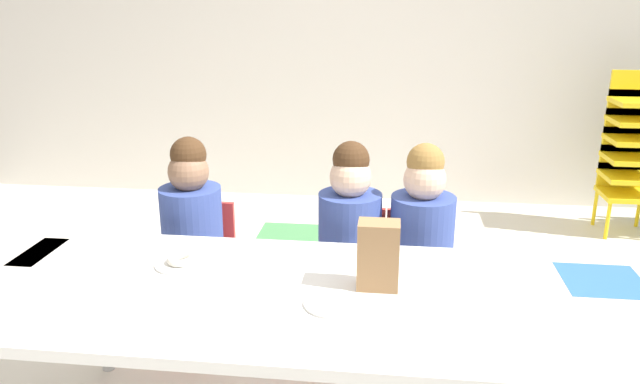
% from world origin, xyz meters
% --- Properties ---
extents(ground_plane, '(6.23, 4.49, 0.02)m').
position_xyz_m(ground_plane, '(0.00, 0.00, -0.01)').
color(ground_plane, silver).
extents(back_wall, '(6.23, 0.10, 2.57)m').
position_xyz_m(back_wall, '(0.00, 2.25, 1.29)').
color(back_wall, beige).
rests_on(back_wall, ground_plane).
extents(craft_table, '(1.68, 0.83, 0.59)m').
position_xyz_m(craft_table, '(-0.19, -0.56, 0.54)').
color(craft_table, white).
rests_on(craft_table, ground_plane).
extents(seated_child_near_camera, '(0.32, 0.31, 0.92)m').
position_xyz_m(seated_child_near_camera, '(-0.65, 0.08, 0.55)').
color(seated_child_near_camera, red).
rests_on(seated_child_near_camera, ground_plane).
extents(seated_child_middle_seat, '(0.35, 0.35, 0.92)m').
position_xyz_m(seated_child_middle_seat, '(0.02, 0.08, 0.55)').
color(seated_child_middle_seat, red).
rests_on(seated_child_middle_seat, ground_plane).
extents(seated_child_far_right, '(0.34, 0.34, 0.92)m').
position_xyz_m(seated_child_far_right, '(0.31, 0.08, 0.55)').
color(seated_child_far_right, red).
rests_on(seated_child_far_right, ground_plane).
extents(kid_chair_yellow_stack, '(0.32, 0.30, 1.04)m').
position_xyz_m(kid_chair_yellow_stack, '(1.70, 1.71, 0.58)').
color(kid_chair_yellow_stack, yellow).
rests_on(kid_chair_yellow_stack, ground_plane).
extents(paper_bag_brown, '(0.13, 0.09, 0.22)m').
position_xyz_m(paper_bag_brown, '(0.15, -0.50, 0.70)').
color(paper_bag_brown, '#9E754C').
rests_on(paper_bag_brown, craft_table).
extents(paper_plate_near_edge, '(0.18, 0.18, 0.01)m').
position_xyz_m(paper_plate_near_edge, '(-0.53, -0.42, 0.59)').
color(paper_plate_near_edge, white).
rests_on(paper_plate_near_edge, craft_table).
extents(paper_plate_center_table, '(0.18, 0.18, 0.01)m').
position_xyz_m(paper_plate_center_table, '(0.02, -0.64, 0.59)').
color(paper_plate_center_table, white).
rests_on(paper_plate_center_table, craft_table).
extents(donut_powdered_on_plate, '(0.10, 0.10, 0.03)m').
position_xyz_m(donut_powdered_on_plate, '(-0.53, -0.42, 0.61)').
color(donut_powdered_on_plate, white).
rests_on(donut_powdered_on_plate, craft_table).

